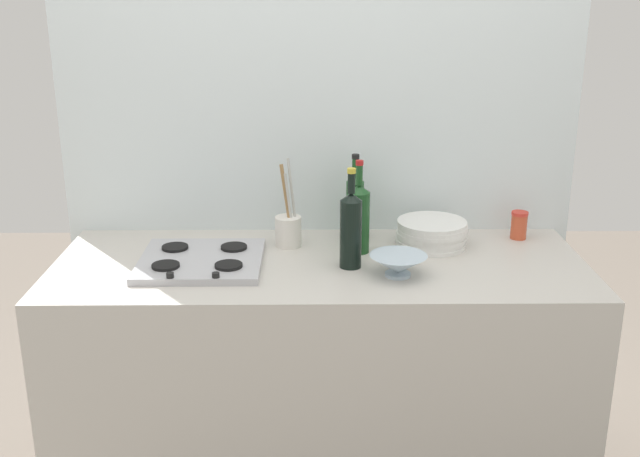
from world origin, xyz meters
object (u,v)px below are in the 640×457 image
at_px(plate_stack, 432,233).
at_px(utensil_crock, 288,229).
at_px(stovetop_hob, 201,260).
at_px(condiment_jar_front, 519,225).
at_px(wine_bottle_leftmost, 355,206).
at_px(wine_bottle_mid_right, 359,217).
at_px(mixing_bowl, 398,264).
at_px(wine_bottle_mid_left, 351,229).

height_order(plate_stack, utensil_crock, utensil_crock).
bearing_deg(stovetop_hob, condiment_jar_front, 12.68).
xyz_separation_m(plate_stack, wine_bottle_leftmost, (-0.27, 0.08, 0.08)).
distance_m(wine_bottle_mid_right, mixing_bowl, 0.27).
bearing_deg(mixing_bowl, wine_bottle_leftmost, 108.28).
bearing_deg(condiment_jar_front, wine_bottle_mid_right, -167.11).
bearing_deg(wine_bottle_mid_left, plate_stack, 34.31).
xyz_separation_m(stovetop_hob, plate_stack, (0.80, 0.18, 0.03)).
height_order(stovetop_hob, condiment_jar_front, condiment_jar_front).
distance_m(stovetop_hob, plate_stack, 0.82).
relative_size(mixing_bowl, condiment_jar_front, 1.82).
xyz_separation_m(wine_bottle_leftmost, condiment_jar_front, (0.60, 0.00, -0.08)).
relative_size(stovetop_hob, condiment_jar_front, 3.98).
height_order(stovetop_hob, wine_bottle_mid_left, wine_bottle_mid_left).
xyz_separation_m(wine_bottle_mid_right, utensil_crock, (-0.25, 0.07, -0.06)).
height_order(mixing_bowl, utensil_crock, utensil_crock).
relative_size(wine_bottle_mid_right, mixing_bowl, 1.76).
relative_size(stovetop_hob, mixing_bowl, 2.18).
distance_m(mixing_bowl, condiment_jar_front, 0.61).
distance_m(plate_stack, wine_bottle_leftmost, 0.29).
xyz_separation_m(wine_bottle_leftmost, utensil_crock, (-0.24, -0.07, -0.06)).
height_order(wine_bottle_leftmost, condiment_jar_front, wine_bottle_leftmost).
bearing_deg(wine_bottle_leftmost, mixing_bowl, -71.72).
bearing_deg(utensil_crock, plate_stack, -0.74).
distance_m(wine_bottle_mid_right, condiment_jar_front, 0.62).
xyz_separation_m(wine_bottle_leftmost, wine_bottle_mid_right, (0.01, -0.14, -0.00)).
height_order(plate_stack, mixing_bowl, plate_stack).
distance_m(wine_bottle_mid_left, mixing_bowl, 0.20).
relative_size(wine_bottle_leftmost, wine_bottle_mid_left, 0.95).
distance_m(plate_stack, wine_bottle_mid_right, 0.28).
height_order(stovetop_hob, utensil_crock, utensil_crock).
relative_size(wine_bottle_mid_right, utensil_crock, 1.04).
distance_m(wine_bottle_mid_right, utensil_crock, 0.26).
bearing_deg(wine_bottle_mid_left, stovetop_hob, 176.80).
height_order(wine_bottle_leftmost, utensil_crock, wine_bottle_leftmost).
height_order(wine_bottle_mid_right, mixing_bowl, wine_bottle_mid_right).
height_order(wine_bottle_mid_right, utensil_crock, wine_bottle_mid_right).
height_order(stovetop_hob, wine_bottle_leftmost, wine_bottle_leftmost).
bearing_deg(plate_stack, stovetop_hob, -167.55).
bearing_deg(mixing_bowl, stovetop_hob, 170.30).
xyz_separation_m(plate_stack, condiment_jar_front, (0.33, 0.08, 0.00)).
height_order(wine_bottle_mid_left, utensil_crock, wine_bottle_mid_left).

